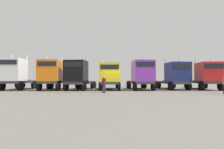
{
  "coord_description": "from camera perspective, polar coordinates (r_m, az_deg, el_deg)",
  "views": [
    {
      "loc": [
        -0.8,
        -18.6,
        1.5
      ],
      "look_at": [
        0.02,
        3.07,
        1.97
      ],
      "focal_mm": 26.15,
      "sensor_mm": 36.0,
      "label": 1
    }
  ],
  "objects": [
    {
      "name": "visitor_with_camera",
      "position": [
        16.36,
        -2.84,
        -3.09
      ],
      "size": [
        0.56,
        0.56,
        1.68
      ],
      "rotation": [
        0.0,
        0.0,
        0.67
      ],
      "color": "#353535",
      "rests_on": "ground"
    },
    {
      "name": "semi_truck_purple",
      "position": [
        20.73,
        10.3,
        -0.11
      ],
      "size": [
        2.69,
        6.31,
        4.21
      ],
      "rotation": [
        0.0,
        0.0,
        -1.55
      ],
      "color": "#333338",
      "rests_on": "ground"
    },
    {
      "name": "semi_truck_yellow",
      "position": [
        20.43,
        -0.87,
        -0.63
      ],
      "size": [
        2.65,
        6.24,
        3.88
      ],
      "rotation": [
        0.0,
        0.0,
        -1.59
      ],
      "color": "#333338",
      "rests_on": "ground"
    },
    {
      "name": "semi_truck_white",
      "position": [
        23.67,
        -30.48,
        0.14
      ],
      "size": [
        2.66,
        5.95,
        4.45
      ],
      "rotation": [
        0.0,
        0.0,
        -1.59
      ],
      "color": "#333338",
      "rests_on": "ground"
    },
    {
      "name": "ground",
      "position": [
        18.68,
        0.31,
        -5.84
      ],
      "size": [
        200.0,
        200.0,
        0.0
      ],
      "primitive_type": "plane",
      "color": "slate"
    },
    {
      "name": "semi_truck_navy",
      "position": [
        22.49,
        21.14,
        -0.4
      ],
      "size": [
        2.8,
        6.48,
        4.04
      ],
      "rotation": [
        0.0,
        0.0,
        -1.53
      ],
      "color": "#333338",
      "rests_on": "ground"
    },
    {
      "name": "semi_truck_red",
      "position": [
        23.91,
        29.98,
        -0.33
      ],
      "size": [
        3.36,
        6.64,
        4.01
      ],
      "rotation": [
        0.0,
        0.0,
        -1.71
      ],
      "color": "#333338",
      "rests_on": "ground"
    },
    {
      "name": "semi_truck_orange",
      "position": [
        21.5,
        -20.33,
        -0.03
      ],
      "size": [
        2.57,
        5.73,
        4.25
      ],
      "rotation": [
        0.0,
        0.0,
        -1.57
      ],
      "color": "#333338",
      "rests_on": "ground"
    },
    {
      "name": "semi_truck_black",
      "position": [
        20.74,
        -11.74,
        -0.28
      ],
      "size": [
        3.55,
        6.58,
        4.19
      ],
      "rotation": [
        0.0,
        0.0,
        -1.74
      ],
      "color": "#333338",
      "rests_on": "ground"
    }
  ]
}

